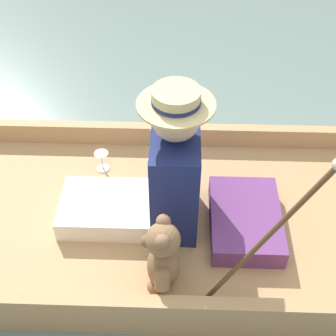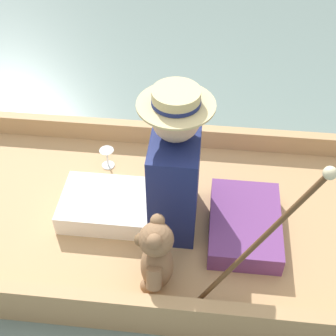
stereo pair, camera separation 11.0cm
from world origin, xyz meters
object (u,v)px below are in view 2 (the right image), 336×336
object	(u,v)px
seated_person	(158,176)
teddy_bear	(156,257)
walking_cane	(262,238)
wine_glass	(107,154)

from	to	relation	value
seated_person	teddy_bear	world-z (taller)	seated_person
seated_person	teddy_bear	bearing A→B (deg)	-177.33
walking_cane	seated_person	bearing A→B (deg)	42.40
wine_glass	walking_cane	size ratio (longest dim) A/B	0.13
seated_person	wine_glass	xyz separation A→B (m)	(0.34, 0.33, -0.20)
teddy_bear	walking_cane	world-z (taller)	walking_cane
teddy_bear	walking_cane	size ratio (longest dim) A/B	0.46
wine_glass	walking_cane	world-z (taller)	walking_cane
teddy_bear	walking_cane	distance (m)	0.51
seated_person	wine_glass	bearing A→B (deg)	41.32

